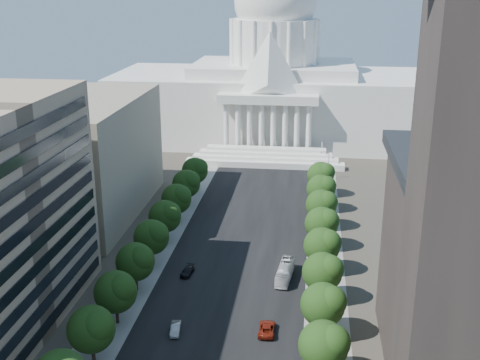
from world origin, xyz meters
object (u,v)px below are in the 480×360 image
at_px(car_red, 267,329).
at_px(car_dark_b, 187,271).
at_px(city_bus, 285,272).
at_px(car_silver, 176,329).

xyz_separation_m(car_red, car_dark_b, (-18.12, 19.78, -0.12)).
bearing_deg(car_dark_b, car_red, -40.32).
distance_m(car_dark_b, city_bus, 20.21).
bearing_deg(car_red, city_bus, -95.58).
height_order(car_silver, car_red, car_red).
bearing_deg(city_bus, car_silver, -122.71).
distance_m(car_red, car_dark_b, 26.82).
relative_size(car_silver, car_red, 0.78).
xyz_separation_m(car_dark_b, city_bus, (20.19, 0.69, 0.81)).
xyz_separation_m(car_silver, car_dark_b, (-2.44, 21.64, -0.06)).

